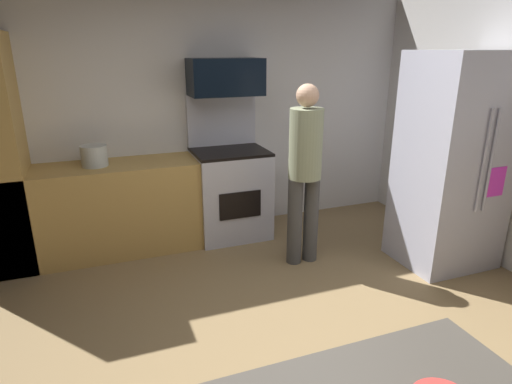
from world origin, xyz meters
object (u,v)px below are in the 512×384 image
object	(u,v)px
refrigerator	(453,163)
stock_pot	(94,156)
person_cook	(305,167)
microwave	(226,77)
oven_range	(230,189)

from	to	relation	value
refrigerator	stock_pot	distance (m)	3.32
person_cook	refrigerator	bearing A→B (deg)	-19.34
refrigerator	microwave	bearing A→B (deg)	141.01
oven_range	refrigerator	xyz separation A→B (m)	(1.72, -1.31, 0.46)
oven_range	microwave	size ratio (longest dim) A/B	2.03
microwave	refrigerator	world-z (taller)	refrigerator
refrigerator	stock_pot	xyz separation A→B (m)	(-3.05, 1.31, 0.03)
person_cook	stock_pot	size ratio (longest dim) A/B	6.93
oven_range	person_cook	world-z (taller)	person_cook
oven_range	microwave	world-z (taller)	microwave
stock_pot	oven_range	bearing A→B (deg)	-0.26
person_cook	oven_range	bearing A→B (deg)	117.58
microwave	person_cook	size ratio (longest dim) A/B	0.44
microwave	person_cook	xyz separation A→B (m)	(0.45, -0.95, -0.74)
microwave	oven_range	bearing A→B (deg)	-90.00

